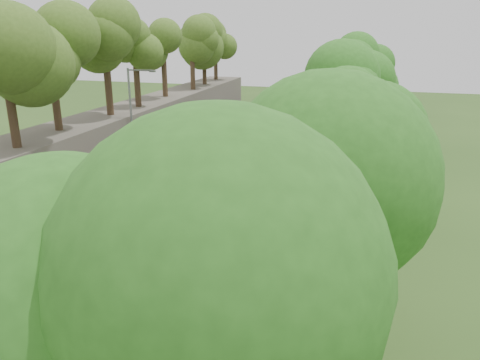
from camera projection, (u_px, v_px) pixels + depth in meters
The scene contains 25 objects.
ground at pixel (188, 250), 24.56m from camera, with size 140.00×140.00×0.00m, color #33511E.
road at pixel (196, 165), 39.68m from camera, with size 11.20×66.00×0.04m, color black.
sidewalk at pixel (289, 172), 37.56m from camera, with size 4.20×66.00×0.05m, color gray.
jersey_barrier at pixel (261, 167), 38.09m from camera, with size 0.42×66.00×0.60m, color #86D11A.
rock_embankment at pixel (110, 136), 41.22m from camera, with size 5.00×66.00×4.00m, color #595147.
chainlink_fence at pixel (316, 163), 36.70m from camera, with size 0.04×66.00×2.00m, color slate.
trees_embankment at pixel (106, 35), 38.43m from camera, with size 6.40×66.00×13.00m, color #557C28, non-canonical shape.
trees_fenceside at pixel (352, 87), 34.20m from camera, with size 7.00×66.00×14.00m, color #3A8626, non-canonical shape.
streetlight at pixel (133, 110), 38.67m from camera, with size 2.52×0.22×8.00m.
signpost at pixel (183, 243), 20.92m from camera, with size 0.62×0.09×3.10m.
construction_barrel at pixel (306, 157), 40.12m from camera, with size 0.60×0.60×0.99m, color #D46000.
concrete_block at pixel (248, 263), 22.31m from camera, with size 1.10×0.82×0.73m, color gray.
car_1 at pixel (62, 205), 28.39m from camera, with size 1.72×4.93×1.62m, color white.
car_2 at pixel (88, 179), 33.58m from camera, with size 2.42×5.24×1.46m, color #591718.
car_3 at pixel (107, 181), 33.34m from camera, with size 1.89×4.66×1.35m, color black.
car_4 at pixel (174, 143), 43.60m from camera, with size 1.89×4.71×1.60m, color tan.
car_5 at pixel (182, 135), 47.58m from camera, with size 1.44×4.14×1.36m, color #A8ABB0.
car_6 at pixel (201, 125), 51.76m from camera, with size 2.49×5.41×1.50m, color black.
car_7 at pixel (194, 125), 52.25m from camera, with size 1.96×4.82×1.40m, color maroon.
car_8 at pixel (223, 112), 60.62m from camera, with size 1.59×3.96×1.35m, color white.
painter_0 at pixel (208, 227), 24.98m from camera, with size 0.91×0.59×1.86m, color orange.
painter_1 at pixel (236, 210), 27.42m from camera, with size 0.64×0.42×1.75m, color white.
painter_2 at pixel (231, 215), 26.50m from camera, with size 0.91×0.71×1.87m, color black.
painter_3 at pixel (258, 172), 34.89m from camera, with size 1.05×0.60×1.63m, color brown.
person_far at pixel (316, 141), 44.40m from camera, with size 0.92×0.38×1.56m, color black.
Camera 1 is at (8.83, -20.54, 11.15)m, focal length 35.00 mm.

